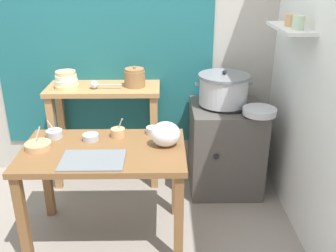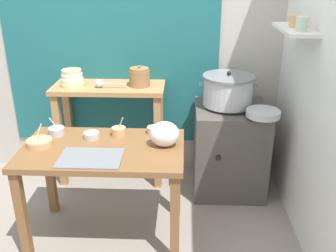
{
  "view_description": "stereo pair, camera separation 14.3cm",
  "coord_description": "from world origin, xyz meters",
  "views": [
    {
      "loc": [
        0.35,
        -2.32,
        1.87
      ],
      "look_at": [
        0.39,
        0.15,
        0.82
      ],
      "focal_mm": 41.08,
      "sensor_mm": 36.0,
      "label": 1
    },
    {
      "loc": [
        0.5,
        -2.32,
        1.87
      ],
      "look_at": [
        0.39,
        0.15,
        0.82
      ],
      "focal_mm": 41.08,
      "sensor_mm": 36.0,
      "label": 2
    }
  ],
  "objects": [
    {
      "name": "ground_plane",
      "position": [
        0.0,
        0.0,
        0.0
      ],
      "size": [
        9.0,
        9.0,
        0.0
      ],
      "primitive_type": "plane",
      "color": "gray"
    },
    {
      "name": "prep_table",
      "position": [
        -0.05,
        -0.0,
        0.61
      ],
      "size": [
        1.1,
        0.66,
        0.72
      ],
      "color": "brown",
      "rests_on": "ground"
    },
    {
      "name": "back_shelf_table",
      "position": [
        -0.15,
        0.83,
        0.68
      ],
      "size": [
        0.96,
        0.4,
        0.9
      ],
      "color": "#B27F4C",
      "rests_on": "ground"
    },
    {
      "name": "prep_bowl_4",
      "position": [
        -0.15,
        0.14,
        0.74
      ],
      "size": [
        0.11,
        0.11,
        0.04
      ],
      "color": "#B7BABF",
      "rests_on": "prep_table"
    },
    {
      "name": "stove_block",
      "position": [
        0.9,
        0.7,
        0.38
      ],
      "size": [
        0.6,
        0.61,
        0.78
      ],
      "color": "#4C4742",
      "rests_on": "ground"
    },
    {
      "name": "prep_bowl_2",
      "position": [
        -0.42,
        0.19,
        0.75
      ],
      "size": [
        0.12,
        0.12,
        0.14
      ],
      "color": "#B7BABF",
      "rests_on": "prep_table"
    },
    {
      "name": "wall_back",
      "position": [
        0.08,
        1.1,
        1.3
      ],
      "size": [
        4.4,
        0.12,
        2.6
      ],
      "color": "#B2ADA3",
      "rests_on": "ground"
    },
    {
      "name": "prep_bowl_1",
      "position": [
        0.28,
        0.25,
        0.75
      ],
      "size": [
        0.1,
        0.1,
        0.05
      ],
      "color": "#B7BABF",
      "rests_on": "prep_table"
    },
    {
      "name": "ladle",
      "position": [
        -0.21,
        0.77,
        0.94
      ],
      "size": [
        0.27,
        0.07,
        0.07
      ],
      "color": "#B7BABF",
      "rests_on": "back_shelf_table"
    },
    {
      "name": "bowl_stack_enamel",
      "position": [
        -0.45,
        0.79,
        0.97
      ],
      "size": [
        0.2,
        0.2,
        0.15
      ],
      "color": "#E5C684",
      "rests_on": "back_shelf_table"
    },
    {
      "name": "clay_pot",
      "position": [
        0.12,
        0.83,
        0.98
      ],
      "size": [
        0.18,
        0.18,
        0.18
      ],
      "color": "olive",
      "rests_on": "back_shelf_table"
    },
    {
      "name": "serving_tray",
      "position": [
        -0.09,
        -0.17,
        0.72
      ],
      "size": [
        0.4,
        0.28,
        0.01
      ],
      "primitive_type": "cube",
      "color": "slate",
      "rests_on": "prep_table"
    },
    {
      "name": "prep_bowl_0",
      "position": [
        -0.48,
        0.01,
        0.74
      ],
      "size": [
        0.17,
        0.17,
        0.15
      ],
      "color": "tan",
      "rests_on": "prep_table"
    },
    {
      "name": "wall_right",
      "position": [
        1.4,
        0.2,
        1.3
      ],
      "size": [
        0.3,
        3.2,
        2.6
      ],
      "color": "white",
      "rests_on": "ground"
    },
    {
      "name": "plastic_bag",
      "position": [
        0.37,
        0.04,
        0.81
      ],
      "size": [
        0.2,
        0.16,
        0.18
      ],
      "primitive_type": "ellipsoid",
      "color": "white",
      "rests_on": "prep_table"
    },
    {
      "name": "wide_pan",
      "position": [
        1.11,
        0.47,
        0.81
      ],
      "size": [
        0.26,
        0.26,
        0.05
      ],
      "primitive_type": "cylinder",
      "color": "#B7BABF",
      "rests_on": "stove_block"
    },
    {
      "name": "prep_bowl_3",
      "position": [
        0.03,
        0.2,
        0.75
      ],
      "size": [
        0.1,
        0.1,
        0.14
      ],
      "color": "tan",
      "rests_on": "prep_table"
    },
    {
      "name": "steamer_pot",
      "position": [
        0.86,
        0.72,
        0.91
      ],
      "size": [
        0.47,
        0.42,
        0.29
      ],
      "color": "#B7BABF",
      "rests_on": "stove_block"
    }
  ]
}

